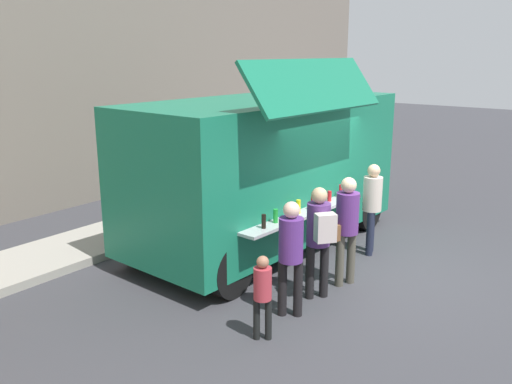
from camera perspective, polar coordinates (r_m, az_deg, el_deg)
ground_plane at (r=9.70m, az=12.06°, el=-8.14°), size 60.00×60.00×0.00m
curb_strip at (r=10.19m, az=-25.39°, el=-7.71°), size 28.00×1.60×0.15m
food_truck_main at (r=10.29m, az=1.05°, el=2.61°), size 5.80×3.17×3.58m
trash_bin at (r=15.25m, az=3.63°, el=2.58°), size 0.60×0.60×1.04m
customer_front_ordering at (r=8.72m, az=9.49°, el=-3.17°), size 0.58×0.40×1.79m
customer_mid_with_backpack at (r=8.16m, az=6.68°, el=-4.23°), size 0.52×0.56×1.75m
customer_rear_waiting at (r=7.63m, az=3.69°, el=-6.00°), size 0.35×0.35×1.70m
customer_extra_browsing at (r=10.20m, az=12.15°, el=-0.92°), size 0.35×0.35×1.71m
child_near_queue at (r=7.11m, az=0.70°, el=-10.31°), size 0.24×0.24×1.17m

